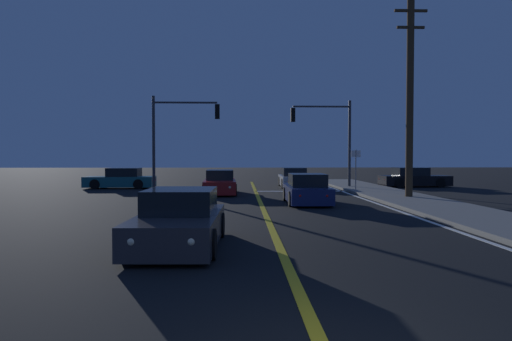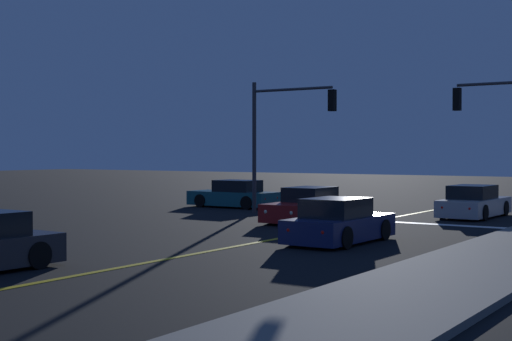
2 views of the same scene
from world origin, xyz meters
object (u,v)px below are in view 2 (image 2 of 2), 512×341
Objects in this scene: car_side_waiting_teal at (234,195)px; traffic_signal_far_left at (282,125)px; car_following_oncoming_red at (308,207)px; car_mid_block_navy at (339,223)px; car_distant_tail_silver at (474,203)px.

car_side_waiting_teal is 5.59m from traffic_signal_far_left.
traffic_signal_far_left reaches higher than car_following_oncoming_red.
car_following_oncoming_red is (-4.12, 5.40, 0.00)m from car_mid_block_navy.
car_mid_block_navy is 0.72× the size of traffic_signal_far_left.
car_distant_tail_silver and car_following_oncoming_red have the same top height.
traffic_signal_far_left reaches higher than car_side_waiting_teal.
car_distant_tail_silver is 1.02× the size of car_following_oncoming_red.
car_side_waiting_teal and car_following_oncoming_red have the same top height.
traffic_signal_far_left is at bearing -157.67° from car_distant_tail_silver.
car_side_waiting_teal is 0.99× the size of car_following_oncoming_red.
car_distant_tail_silver is 1.03× the size of car_side_waiting_teal.
car_distant_tail_silver is 11.55m from car_side_waiting_teal.
car_distant_tail_silver is at bearing 21.42° from traffic_signal_far_left.
car_distant_tail_silver is at bearing -85.28° from car_side_waiting_teal.
car_side_waiting_teal is 8.13m from car_following_oncoming_red.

